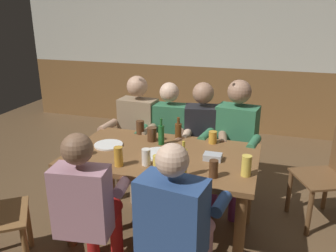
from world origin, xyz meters
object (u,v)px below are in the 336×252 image
(bottle_0, at_px, (178,130))
(bottle_1, at_px, (183,163))
(chair_empty_near_right, at_px, (330,175))
(plate_1, at_px, (159,154))
(pint_glass_8, at_px, (213,137))
(person_1, at_px, (167,137))
(pint_glass_2, at_px, (140,127))
(pint_glass_7, at_px, (214,169))
(bottle_2, at_px, (161,134))
(person_0, at_px, (135,130))
(person_2, at_px, (202,139))
(pint_glass_0, at_px, (119,156))
(pint_glass_1, at_px, (146,157))
(pint_glass_6, at_px, (246,166))
(pint_glass_5, at_px, (157,162))
(person_4, at_px, (87,203))
(person_3, at_px, (235,139))
(person_5, at_px, (176,218))
(condiment_caddy, at_px, (213,157))
(plate_0, at_px, (109,145))
(dining_table, at_px, (162,166))
(table_candle, at_px, (74,159))
(pint_glass_4, at_px, (82,149))

(bottle_0, height_order, bottle_1, bottle_1)
(chair_empty_near_right, distance_m, bottle_0, 1.43)
(plate_1, distance_m, pint_glass_8, 0.53)
(person_1, distance_m, pint_glass_2, 0.39)
(chair_empty_near_right, relative_size, pint_glass_7, 6.85)
(chair_empty_near_right, xyz_separation_m, bottle_2, (-1.46, -0.45, 0.39))
(person_0, bearing_deg, bottle_1, 131.01)
(bottle_1, distance_m, bottle_2, 0.63)
(person_2, xyz_separation_m, pint_glass_0, (-0.43, -1.00, 0.18))
(pint_glass_1, relative_size, pint_glass_6, 0.84)
(chair_empty_near_right, relative_size, pint_glass_5, 8.39)
(bottle_2, xyz_separation_m, pint_glass_1, (0.02, -0.43, -0.03))
(pint_glass_0, distance_m, pint_glass_7, 0.71)
(person_4, height_order, pint_glass_8, person_4)
(chair_empty_near_right, xyz_separation_m, plate_1, (-1.41, -0.67, 0.30))
(pint_glass_5, bearing_deg, person_3, 64.83)
(person_5, bearing_deg, person_2, 103.74)
(condiment_caddy, height_order, plate_0, condiment_caddy)
(bottle_0, distance_m, bottle_2, 0.21)
(dining_table, bearing_deg, plate_1, -116.88)
(bottle_1, bearing_deg, person_3, 77.01)
(person_2, bearing_deg, person_5, 85.45)
(pint_glass_6, bearing_deg, condiment_caddy, 144.25)
(person_3, distance_m, person_4, 1.60)
(pint_glass_8, bearing_deg, dining_table, -135.59)
(bottle_2, bearing_deg, pint_glass_1, -87.10)
(person_1, xyz_separation_m, pint_glass_2, (-0.18, -0.29, 0.18))
(table_candle, bearing_deg, pint_glass_4, 98.84)
(person_3, bearing_deg, chair_empty_near_right, -175.02)
(dining_table, xyz_separation_m, person_5, (0.32, -0.69, 0.00))
(bottle_0, bearing_deg, pint_glass_0, -111.48)
(person_5, height_order, bottle_0, person_5)
(table_candle, relative_size, pint_glass_4, 0.78)
(person_0, relative_size, condiment_caddy, 8.92)
(person_0, relative_size, plate_0, 5.06)
(bottle_2, relative_size, pint_glass_4, 2.33)
(chair_empty_near_right, bearing_deg, plate_1, 90.92)
(dining_table, distance_m, person_2, 0.71)
(pint_glass_1, xyz_separation_m, pint_glass_6, (0.74, 0.04, 0.01))
(pint_glass_2, bearing_deg, pint_glass_7, -39.62)
(dining_table, distance_m, pint_glass_1, 0.31)
(pint_glass_7, bearing_deg, person_4, -154.28)
(table_candle, height_order, pint_glass_7, pint_glass_7)
(plate_1, distance_m, pint_glass_1, 0.22)
(table_candle, height_order, pint_glass_4, pint_glass_4)
(plate_0, xyz_separation_m, pint_glass_1, (0.45, -0.26, 0.06))
(person_0, relative_size, pint_glass_0, 8.25)
(person_2, height_order, bottle_2, person_2)
(chair_empty_near_right, bearing_deg, person_4, 102.89)
(bottle_2, bearing_deg, person_5, -66.07)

